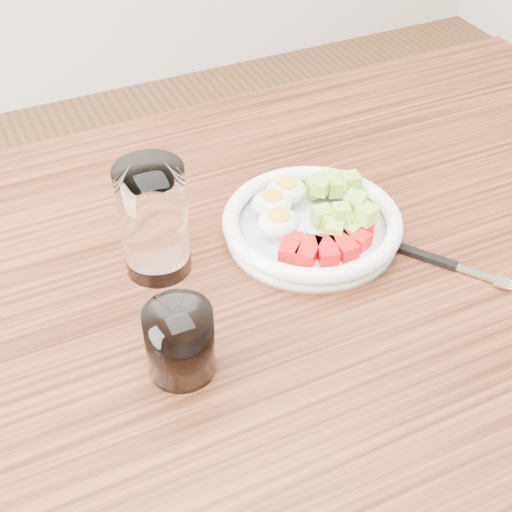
% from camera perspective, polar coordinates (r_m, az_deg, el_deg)
% --- Properties ---
extents(dining_table, '(1.50, 0.90, 0.77)m').
position_cam_1_polar(dining_table, '(1.00, 0.77, -5.82)').
color(dining_table, brown).
rests_on(dining_table, ground).
extents(bowl, '(0.25, 0.25, 0.06)m').
position_cam_1_polar(bowl, '(0.98, 4.51, 2.81)').
color(bowl, white).
rests_on(bowl, dining_table).
extents(fork, '(0.13, 0.17, 0.01)m').
position_cam_1_polar(fork, '(0.97, 14.65, -0.47)').
color(fork, black).
rests_on(fork, dining_table).
extents(water_glass, '(0.09, 0.09, 0.15)m').
position_cam_1_polar(water_glass, '(0.90, -8.18, 2.85)').
color(water_glass, white).
rests_on(water_glass, dining_table).
extents(coffee_glass, '(0.08, 0.08, 0.09)m').
position_cam_1_polar(coffee_glass, '(0.79, -6.10, -6.86)').
color(coffee_glass, white).
rests_on(coffee_glass, dining_table).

